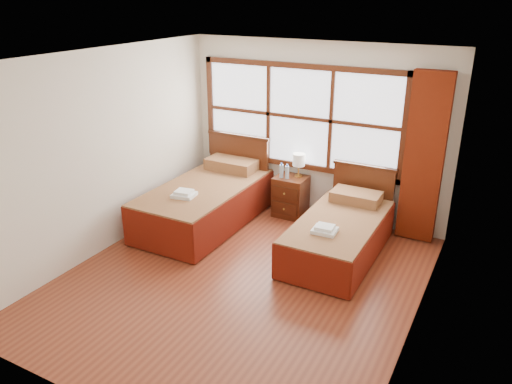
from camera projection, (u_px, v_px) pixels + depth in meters
The scene contains 15 objects.
floor at pixel (240, 280), 5.99m from camera, with size 4.50×4.50×0.00m, color brown.
ceiling at pixel (237, 58), 5.01m from camera, with size 4.50×4.50×0.00m, color white.
wall_back at pixel (315, 132), 7.34m from camera, with size 4.00×4.00×0.00m, color silver.
wall_left at pixel (104, 153), 6.37m from camera, with size 4.50×4.50×0.00m, color silver.
wall_right at pixel (426, 215), 4.63m from camera, with size 4.50×4.50×0.00m, color silver.
window at pixel (299, 117), 7.34m from camera, with size 3.16×0.06×1.56m.
curtain at pixel (424, 159), 6.58m from camera, with size 0.50×0.16×2.30m, color maroon.
bed_left at pixel (207, 201), 7.38m from camera, with size 1.15×2.24×1.13m.
bed_right at pixel (340, 233), 6.50m from camera, with size 0.98×2.00×0.95m.
nightstand at pixel (290, 196), 7.61m from camera, with size 0.47×0.46×0.62m.
towels_left at pixel (184, 194), 6.84m from camera, with size 0.33×0.30×0.09m.
towels_right at pixel (325, 229), 6.04m from camera, with size 0.30×0.27×0.09m.
lamp at pixel (299, 160), 7.43m from camera, with size 0.18×0.18×0.36m.
bottle_near at pixel (281, 171), 7.44m from camera, with size 0.06×0.06×0.23m.
bottle_far at pixel (287, 172), 7.41m from camera, with size 0.06×0.06×0.22m.
Camera 1 is at (2.59, -4.46, 3.23)m, focal length 35.00 mm.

